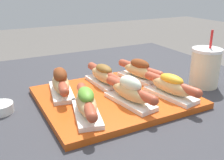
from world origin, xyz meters
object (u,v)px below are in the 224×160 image
object	(u,v)px
hot_dog_1	(130,91)
hot_dog_2	(171,86)
hot_dog_0	(86,103)
sauce_bowl	(0,108)
hot_dog_4	(104,75)
serving_tray	(115,97)
drink_cup	(205,67)
hot_dog_3	(61,82)
hot_dog_5	(140,70)

from	to	relation	value
hot_dog_1	hot_dog_2	size ratio (longest dim) A/B	1.00
hot_dog_0	sauce_bowl	distance (m)	0.25
sauce_bowl	hot_dog_1	bearing A→B (deg)	-24.23
hot_dog_2	hot_dog_4	xyz separation A→B (m)	(-0.13, 0.18, -0.00)
serving_tray	hot_dog_4	size ratio (longest dim) A/B	2.10
hot_dog_1	hot_dog_4	distance (m)	0.16
drink_cup	hot_dog_2	bearing A→B (deg)	-164.86
hot_dog_3	hot_dog_0	bearing A→B (deg)	-84.89
hot_dog_5	drink_cup	distance (m)	0.22
hot_dog_0	hot_dog_4	world-z (taller)	hot_dog_0
hot_dog_0	hot_dog_5	xyz separation A→B (m)	(0.26, 0.15, 0.00)
hot_dog_1	drink_cup	size ratio (longest dim) A/B	1.07
hot_dog_2	sauce_bowl	world-z (taller)	hot_dog_2
hot_dog_4	drink_cup	world-z (taller)	drink_cup
serving_tray	sauce_bowl	xyz separation A→B (m)	(-0.32, 0.07, 0.01)
hot_dog_2	sauce_bowl	xyz separation A→B (m)	(-0.46, 0.16, -0.04)
hot_dog_4	hot_dog_5	xyz separation A→B (m)	(0.13, -0.02, 0.00)
serving_tray	hot_dog_4	world-z (taller)	hot_dog_4
hot_dog_2	hot_dog_4	world-z (taller)	same
hot_dog_4	sauce_bowl	world-z (taller)	hot_dog_4
hot_dog_0	hot_dog_4	bearing A→B (deg)	51.95
hot_dog_0	drink_cup	size ratio (longest dim) A/B	1.06
hot_dog_1	drink_cup	xyz separation A→B (m)	(0.32, 0.03, 0.01)
hot_dog_3	hot_dog_4	world-z (taller)	hot_dog_3
hot_dog_2	serving_tray	bearing A→B (deg)	146.59
hot_dog_5	hot_dog_0	bearing A→B (deg)	-149.53
serving_tray	hot_dog_5	distance (m)	0.16
hot_dog_2	hot_dog_0	bearing A→B (deg)	177.96
hot_dog_3	sauce_bowl	size ratio (longest dim) A/B	2.94
hot_dog_0	hot_dog_1	bearing A→B (deg)	3.51
hot_dog_1	hot_dog_5	size ratio (longest dim) A/B	1.01
serving_tray	sauce_bowl	size ratio (longest dim) A/B	6.28
hot_dog_0	hot_dog_1	distance (m)	0.14
hot_dog_4	drink_cup	bearing A→B (deg)	-21.88
serving_tray	drink_cup	world-z (taller)	drink_cup
hot_dog_4	hot_dog_0	bearing A→B (deg)	-128.05
hot_dog_0	hot_dog_5	size ratio (longest dim) A/B	0.99
hot_dog_2	drink_cup	xyz separation A→B (m)	(0.19, 0.05, 0.02)
hot_dog_4	hot_dog_3	bearing A→B (deg)	-177.84
serving_tray	sauce_bowl	world-z (taller)	sauce_bowl
hot_dog_5	hot_dog_1	bearing A→B (deg)	-131.20
hot_dog_4	hot_dog_5	world-z (taller)	hot_dog_5
sauce_bowl	hot_dog_3	bearing A→B (deg)	3.00
hot_dog_0	serving_tray	bearing A→B (deg)	32.61
hot_dog_2	drink_cup	bearing A→B (deg)	15.14
hot_dog_5	sauce_bowl	bearing A→B (deg)	179.96
hot_dog_0	hot_dog_4	xyz separation A→B (m)	(0.13, 0.17, -0.00)
hot_dog_2	hot_dog_5	xyz separation A→B (m)	(-0.00, 0.16, 0.00)
hot_dog_1	hot_dog_3	size ratio (longest dim) A/B	1.00
hot_dog_4	sauce_bowl	size ratio (longest dim) A/B	2.98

